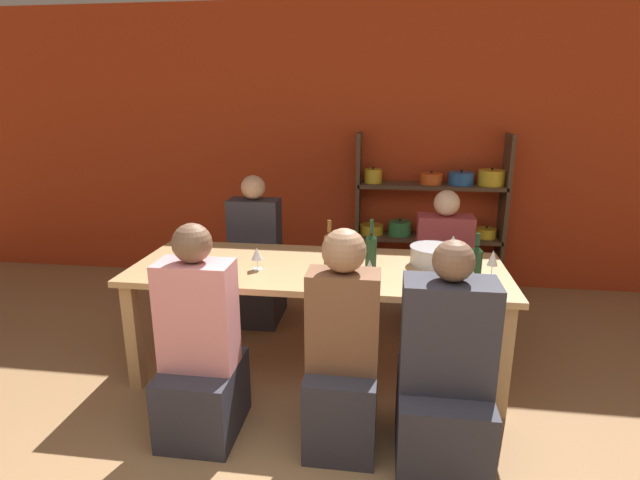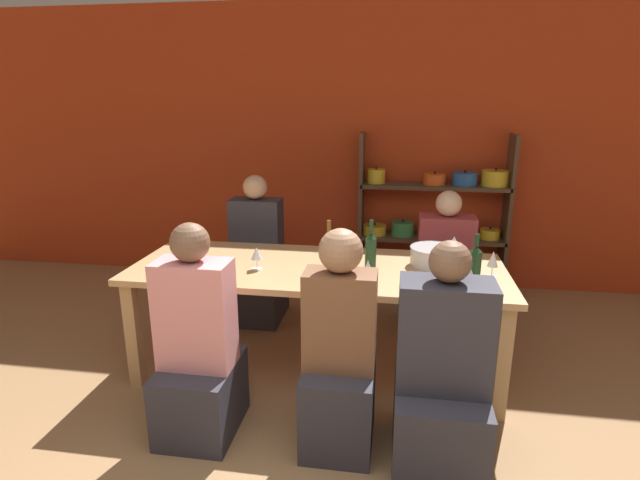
{
  "view_description": "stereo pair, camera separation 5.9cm",
  "coord_description": "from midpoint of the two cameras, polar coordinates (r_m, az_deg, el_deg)",
  "views": [
    {
      "loc": [
        0.28,
        -1.11,
        1.82
      ],
      "look_at": [
        -0.15,
        2.06,
        0.91
      ],
      "focal_mm": 28.0,
      "sensor_mm": 36.0,
      "label": 1
    },
    {
      "loc": [
        0.34,
        -1.1,
        1.82
      ],
      "look_at": [
        -0.15,
        2.06,
        0.91
      ],
      "focal_mm": 28.0,
      "sensor_mm": 36.0,
      "label": 2
    }
  ],
  "objects": [
    {
      "name": "wine_glass_white_c",
      "position": [
        3.39,
        1.86,
        -0.46
      ],
      "size": [
        0.08,
        0.08,
        0.16
      ],
      "color": "white",
      "rests_on": "dining_table"
    },
    {
      "name": "person_far_a",
      "position": [
        4.14,
        13.31,
        -4.46
      ],
      "size": [
        0.43,
        0.54,
        1.14
      ],
      "rotation": [
        0.0,
        0.0,
        3.14
      ],
      "color": "#2D2D38",
      "rests_on": "ground_plane"
    },
    {
      "name": "person_near_c",
      "position": [
        2.67,
        13.33,
        -15.99
      ],
      "size": [
        0.45,
        0.56,
        1.19
      ],
      "color": "#2D2D38",
      "rests_on": "ground_plane"
    },
    {
      "name": "dining_table",
      "position": [
        3.31,
        -0.75,
        -4.38
      ],
      "size": [
        2.43,
        0.92,
        0.76
      ],
      "color": "tan",
      "rests_on": "ground_plane"
    },
    {
      "name": "shelf_unit",
      "position": [
        4.9,
        12.01,
        1.04
      ],
      "size": [
        1.39,
        0.3,
        1.51
      ],
      "color": "#4C3828",
      "rests_on": "ground_plane"
    },
    {
      "name": "wine_bottle_amber",
      "position": [
        3.19,
        0.53,
        -1.09
      ],
      "size": [
        0.07,
        0.07,
        0.32
      ],
      "color": "brown",
      "rests_on": "dining_table"
    },
    {
      "name": "wine_glass_white_b",
      "position": [
        2.86,
        16.29,
        -3.8
      ],
      "size": [
        0.08,
        0.08,
        0.18
      ],
      "color": "white",
      "rests_on": "dining_table"
    },
    {
      "name": "wine_glass_empty_d",
      "position": [
        2.84,
        5.08,
        -3.28
      ],
      "size": [
        0.07,
        0.07,
        0.18
      ],
      "color": "white",
      "rests_on": "dining_table"
    },
    {
      "name": "person_near_b",
      "position": [
        2.88,
        -14.09,
        -13.12
      ],
      "size": [
        0.4,
        0.5,
        1.21
      ],
      "color": "#2D2D38",
      "rests_on": "ground_plane"
    },
    {
      "name": "wine_glass_empty_c",
      "position": [
        3.23,
        18.65,
        -2.03
      ],
      "size": [
        0.07,
        0.07,
        0.17
      ],
      "color": "white",
      "rests_on": "dining_table"
    },
    {
      "name": "wine_bottle_dark",
      "position": [
        3.22,
        5.33,
        -1.11
      ],
      "size": [
        0.07,
        0.07,
        0.32
      ],
      "color": "#19381E",
      "rests_on": "dining_table"
    },
    {
      "name": "wine_glass_red_a",
      "position": [
        3.22,
        -7.74,
        -1.65
      ],
      "size": [
        0.07,
        0.07,
        0.14
      ],
      "color": "white",
      "rests_on": "dining_table"
    },
    {
      "name": "wine_bottle_green",
      "position": [
        2.99,
        16.79,
        -2.87
      ],
      "size": [
        0.07,
        0.07,
        0.33
      ],
      "color": "#19381E",
      "rests_on": "dining_table"
    },
    {
      "name": "mixing_bowl",
      "position": [
        3.37,
        12.36,
        -1.66
      ],
      "size": [
        0.32,
        0.32,
        0.12
      ],
      "color": "#B7BABC",
      "rests_on": "dining_table"
    },
    {
      "name": "wall_back_red",
      "position": [
        4.97,
        4.3,
        10.44
      ],
      "size": [
        8.8,
        0.06,
        2.7
      ],
      "color": "#B23819",
      "rests_on": "ground_plane"
    },
    {
      "name": "person_far_b",
      "position": [
        4.22,
        -7.71,
        -3.22
      ],
      "size": [
        0.41,
        0.51,
        1.23
      ],
      "rotation": [
        0.0,
        0.0,
        3.14
      ],
      "color": "#2D2D38",
      "rests_on": "ground_plane"
    },
    {
      "name": "wine_glass_empty_a",
      "position": [
        3.1,
        13.79,
        -2.41
      ],
      "size": [
        0.07,
        0.07,
        0.16
      ],
      "color": "white",
      "rests_on": "dining_table"
    },
    {
      "name": "wine_glass_empty_b",
      "position": [
        2.86,
        13.96,
        -3.8
      ],
      "size": [
        0.07,
        0.07,
        0.17
      ],
      "color": "white",
      "rests_on": "dining_table"
    },
    {
      "name": "person_near_a",
      "position": [
        2.71,
        1.92,
        -14.3
      ],
      "size": [
        0.37,
        0.46,
        1.21
      ],
      "color": "#2D2D38",
      "rests_on": "ground_plane"
    },
    {
      "name": "cell_phone",
      "position": [
        3.33,
        -14.22,
        -3.11
      ],
      "size": [
        0.16,
        0.15,
        0.01
      ],
      "color": "#1E2338",
      "rests_on": "dining_table"
    },
    {
      "name": "wine_glass_white_a",
      "position": [
        3.56,
        14.5,
        -0.2
      ],
      "size": [
        0.08,
        0.08,
        0.15
      ],
      "color": "white",
      "rests_on": "dining_table"
    }
  ]
}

